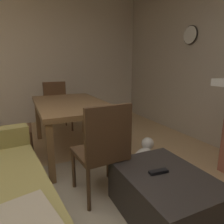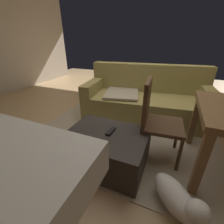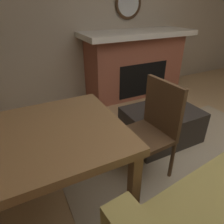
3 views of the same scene
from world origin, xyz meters
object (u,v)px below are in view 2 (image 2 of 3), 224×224
(dining_chair_west, at_px, (155,116))
(small_dog, at_px, (177,198))
(couch, at_px, (145,100))
(tv_remote, at_px, (111,131))
(ottoman_coffee_table, at_px, (106,149))

(dining_chair_west, distance_m, small_dog, 0.80)
(small_dog, bearing_deg, couch, 110.18)
(tv_remote, bearing_deg, ottoman_coffee_table, -121.14)
(couch, relative_size, tv_remote, 13.55)
(ottoman_coffee_table, height_order, small_dog, ottoman_coffee_table)
(couch, relative_size, ottoman_coffee_table, 2.54)
(couch, distance_m, dining_chair_west, 1.06)
(small_dog, bearing_deg, dining_chair_west, 115.24)
(ottoman_coffee_table, relative_size, dining_chair_west, 0.92)
(tv_remote, distance_m, small_dog, 0.83)
(couch, distance_m, ottoman_coffee_table, 1.37)
(dining_chair_west, bearing_deg, tv_remote, -142.40)
(dining_chair_west, relative_size, small_dog, 1.94)
(couch, height_order, dining_chair_west, dining_chair_west)
(tv_remote, height_order, dining_chair_west, dining_chair_west)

